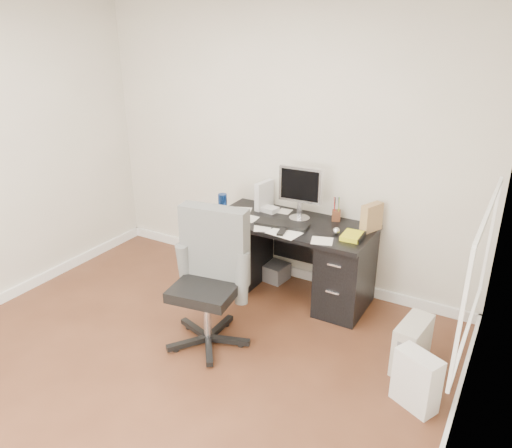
{
  "coord_description": "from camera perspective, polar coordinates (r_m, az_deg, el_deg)",
  "views": [
    {
      "loc": [
        2.14,
        -2.23,
        2.49
      ],
      "look_at": [
        0.17,
        1.2,
        0.87
      ],
      "focal_mm": 35.0,
      "sensor_mm": 36.0,
      "label": 1
    }
  ],
  "objects": [
    {
      "name": "loose_papers",
      "position": [
        4.67,
        1.67,
        0.46
      ],
      "size": [
        1.1,
        0.6,
        0.0
      ],
      "primitive_type": null,
      "color": "white",
      "rests_on": "desk"
    },
    {
      "name": "travel_mug",
      "position": [
        4.82,
        -3.84,
        2.34
      ],
      "size": [
        0.1,
        0.1,
        0.19
      ],
      "primitive_type": "cylinder",
      "rotation": [
        0.0,
        0.0,
        -0.23
      ],
      "color": "navy",
      "rests_on": "desk"
    },
    {
      "name": "ground",
      "position": [
        3.97,
        -11.36,
        -17.09
      ],
      "size": [
        4.0,
        4.0,
        0.0
      ],
      "primitive_type": "plane",
      "color": "#492717",
      "rests_on": "ground"
    },
    {
      "name": "keyboard",
      "position": [
        4.54,
        3.01,
        -0.04
      ],
      "size": [
        0.5,
        0.23,
        0.03
      ],
      "primitive_type": "cube",
      "rotation": [
        0.0,
        0.0,
        0.15
      ],
      "color": "black",
      "rests_on": "desk"
    },
    {
      "name": "pc_tower",
      "position": [
        4.08,
        17.37,
        -13.05
      ],
      "size": [
        0.23,
        0.42,
        0.4
      ],
      "primitive_type": "cube",
      "rotation": [
        0.0,
        0.0,
        -0.13
      ],
      "color": "beige",
      "rests_on": "ground"
    },
    {
      "name": "pen_cup",
      "position": [
        4.68,
        9.21,
        1.74
      ],
      "size": [
        0.12,
        0.12,
        0.23
      ],
      "primitive_type": null,
      "rotation": [
        0.0,
        0.0,
        0.33
      ],
      "color": "#532B17",
      "rests_on": "desk"
    },
    {
      "name": "shopping_bag",
      "position": [
        3.73,
        17.87,
        -16.65
      ],
      "size": [
        0.37,
        0.33,
        0.42
      ],
      "primitive_type": "cube",
      "rotation": [
        0.0,
        0.0,
        -0.45
      ],
      "color": "white",
      "rests_on": "ground"
    },
    {
      "name": "wicker_basket",
      "position": [
        5.22,
        -1.72,
        -3.8
      ],
      "size": [
        0.51,
        0.51,
        0.39
      ],
      "primitive_type": "cube",
      "rotation": [
        0.0,
        0.0,
        0.41
      ],
      "color": "#512E18",
      "rests_on": "ground"
    },
    {
      "name": "lcd_monitor",
      "position": [
        4.62,
        5.07,
        3.53
      ],
      "size": [
        0.43,
        0.26,
        0.52
      ],
      "primitive_type": null,
      "rotation": [
        0.0,
        0.0,
        0.07
      ],
      "color": "silver",
      "rests_on": "desk"
    },
    {
      "name": "desk_printer",
      "position": [
        5.17,
        1.95,
        -5.38
      ],
      "size": [
        0.32,
        0.28,
        0.17
      ],
      "primitive_type": "cube",
      "rotation": [
        0.0,
        0.0,
        -0.13
      ],
      "color": "slate",
      "rests_on": "ground"
    },
    {
      "name": "room_shell",
      "position": [
        3.2,
        -12.82,
        6.66
      ],
      "size": [
        4.02,
        4.02,
        2.71
      ],
      "color": "beige",
      "rests_on": "ground"
    },
    {
      "name": "magazine_file",
      "position": [
        4.51,
        13.07,
        0.74
      ],
      "size": [
        0.18,
        0.24,
        0.25
      ],
      "primitive_type": "cube",
      "rotation": [
        0.0,
        0.0,
        -0.39
      ],
      "color": "olive",
      "rests_on": "desk"
    },
    {
      "name": "paper_remote",
      "position": [
        4.39,
        3.24,
        -0.91
      ],
      "size": [
        0.31,
        0.26,
        0.02
      ],
      "primitive_type": null,
      "rotation": [
        0.0,
        0.0,
        -0.13
      ],
      "color": "white",
      "rests_on": "desk"
    },
    {
      "name": "desk",
      "position": [
        4.77,
        4.04,
        -3.7
      ],
      "size": [
        1.5,
        0.7,
        0.75
      ],
      "color": "black",
      "rests_on": "ground"
    },
    {
      "name": "office_chair",
      "position": [
        3.99,
        -5.77,
        -6.63
      ],
      "size": [
        0.73,
        0.73,
        1.14
      ],
      "primitive_type": null,
      "rotation": [
        0.0,
        0.0,
        0.15
      ],
      "color": "#565856",
      "rests_on": "ground"
    },
    {
      "name": "computer_mouse",
      "position": [
        4.4,
        9.16,
        -0.79
      ],
      "size": [
        0.09,
        0.09,
        0.06
      ],
      "primitive_type": "sphere",
      "rotation": [
        0.0,
        0.0,
        -0.4
      ],
      "color": "silver",
      "rests_on": "desk"
    },
    {
      "name": "yellow_book",
      "position": [
        4.36,
        11.0,
        -1.36
      ],
      "size": [
        0.18,
        0.23,
        0.04
      ],
      "primitive_type": "cube",
      "rotation": [
        0.0,
        0.0,
        0.05
      ],
      "color": "yellow",
      "rests_on": "desk"
    },
    {
      "name": "white_binder",
      "position": [
        4.92,
        0.94,
        3.32
      ],
      "size": [
        0.15,
        0.26,
        0.28
      ],
      "primitive_type": "cube",
      "rotation": [
        0.0,
        0.0,
        -0.16
      ],
      "color": "silver",
      "rests_on": "desk"
    }
  ]
}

